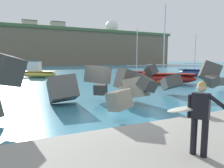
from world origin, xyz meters
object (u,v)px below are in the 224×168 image
at_px(station_building_west, 58,27).
at_px(station_building_central, 30,26).
at_px(mooring_buoy_middle, 174,75).
at_px(radar_dome, 112,28).
at_px(boat_mid_left, 37,72).
at_px(boat_near_right, 139,73).
at_px(boat_mid_centre, 197,72).
at_px(surfer_with_board, 195,112).
at_px(boat_near_centre, 167,78).
at_px(mooring_buoy_inner, 159,82).

relative_size(station_building_west, station_building_central, 0.96).
distance_m(mooring_buoy_middle, station_building_central, 83.50).
height_order(mooring_buoy_middle, radar_dome, radar_dome).
relative_size(boat_mid_left, station_building_central, 0.80).
height_order(boat_near_right, radar_dome, radar_dome).
bearing_deg(boat_near_right, boat_mid_centre, -26.85).
bearing_deg(surfer_with_board, mooring_buoy_middle, 49.03).
bearing_deg(boat_mid_left, station_building_central, 87.81).
distance_m(boat_near_centre, station_building_central, 88.58).
bearing_deg(station_building_west, surfer_with_board, -98.05).
height_order(boat_mid_left, mooring_buoy_inner, boat_mid_left).
height_order(radar_dome, station_building_west, radar_dome).
relative_size(boat_near_centre, boat_near_right, 1.13).
xyz_separation_m(boat_mid_left, mooring_buoy_inner, (10.84, -13.41, -0.49)).
xyz_separation_m(surfer_with_board, station_building_central, (1.18, 99.55, 16.90)).
height_order(mooring_buoy_middle, station_building_west, station_building_west).
relative_size(surfer_with_board, radar_dome, 0.20).
height_order(surfer_with_board, radar_dome, radar_dome).
relative_size(boat_mid_left, mooring_buoy_inner, 12.77).
xyz_separation_m(surfer_with_board, boat_mid_left, (-1.61, 26.62, -0.56)).
distance_m(boat_mid_centre, mooring_buoy_middle, 3.81).
relative_size(boat_near_right, mooring_buoy_middle, 16.33).
relative_size(surfer_with_board, boat_near_right, 0.28).
bearing_deg(station_building_west, mooring_buoy_middle, -87.90).
distance_m(boat_mid_centre, radar_dome, 95.02).
xyz_separation_m(boat_near_centre, boat_mid_left, (-11.97, 13.40, 0.11)).
xyz_separation_m(surfer_with_board, radar_dome, (47.16, 107.63, 20.11)).
height_order(mooring_buoy_inner, radar_dome, radar_dome).
bearing_deg(boat_near_right, boat_near_centre, -104.83).
bearing_deg(mooring_buoy_inner, surfer_with_board, -124.95).
height_order(boat_mid_centre, mooring_buoy_inner, boat_mid_centre).
xyz_separation_m(mooring_buoy_middle, radar_dome, (30.18, 88.08, 21.17)).
distance_m(radar_dome, station_building_central, 46.79).
bearing_deg(surfer_with_board, boat_mid_centre, 42.21).
distance_m(boat_mid_centre, mooring_buoy_inner, 12.74).
relative_size(boat_mid_centre, station_building_west, 0.94).
xyz_separation_m(boat_mid_left, boat_mid_centre, (22.30, -7.86, -0.14)).
relative_size(boat_near_right, mooring_buoy_inner, 16.33).
bearing_deg(station_building_central, station_building_west, -0.66).
relative_size(boat_near_right, boat_mid_centre, 1.14).
distance_m(surfer_with_board, station_building_central, 100.98).
xyz_separation_m(boat_mid_centre, mooring_buoy_inner, (-11.45, -5.55, -0.35)).
relative_size(surfer_with_board, station_building_west, 0.30).
xyz_separation_m(boat_near_centre, station_building_central, (-9.19, 86.33, 17.58)).
relative_size(boat_near_right, boat_mid_left, 1.28).
height_order(boat_mid_centre, station_building_west, station_building_west).
height_order(boat_mid_centre, radar_dome, radar_dome).
height_order(surfer_with_board, station_building_central, station_building_central).
relative_size(boat_mid_centre, station_building_central, 0.90).
bearing_deg(surfer_with_board, station_building_central, 89.32).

